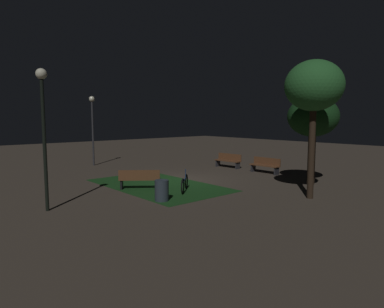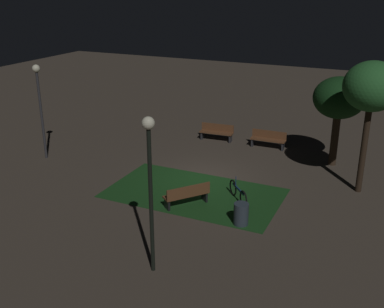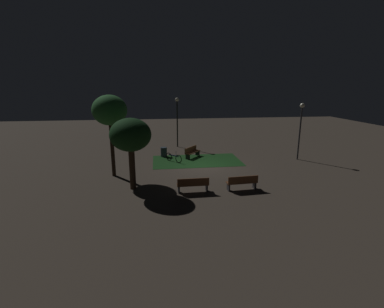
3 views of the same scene
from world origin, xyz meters
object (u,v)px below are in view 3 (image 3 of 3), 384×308
at_px(trash_bin, 164,152).
at_px(bench_lawn_edge, 242,182).
at_px(tree_tall_center, 110,111).
at_px(lamp_post_plaza_west, 177,114).
at_px(tree_back_left, 130,136).
at_px(bench_front_left, 193,184).
at_px(lamp_post_near_wall, 301,122).
at_px(bench_path_side, 192,152).
at_px(bicycle, 174,158).

bearing_deg(trash_bin, bench_lawn_edge, -62.83).
relative_size(tree_tall_center, lamp_post_plaza_west, 1.12).
height_order(bench_lawn_edge, lamp_post_plaza_west, lamp_post_plaza_west).
bearing_deg(tree_back_left, trash_bin, 74.50).
relative_size(bench_front_left, lamp_post_near_wall, 0.40).
bearing_deg(tree_back_left, lamp_post_plaza_west, 72.47).
bearing_deg(bench_lawn_edge, bench_path_side, 103.78).
bearing_deg(bench_front_left, lamp_post_near_wall, 32.50).
distance_m(lamp_post_plaza_west, lamp_post_near_wall, 11.13).
bearing_deg(trash_bin, lamp_post_plaza_west, 68.65).
relative_size(bench_front_left, bench_lawn_edge, 0.99).
height_order(tree_back_left, tree_tall_center, tree_tall_center).
bearing_deg(bicycle, lamp_post_near_wall, -3.16).
xyz_separation_m(bench_front_left, bicycle, (-0.67, 6.56, -0.14)).
relative_size(bench_lawn_edge, tree_back_left, 0.44).
bearing_deg(bench_path_side, lamp_post_plaza_west, 101.84).
height_order(tree_back_left, bicycle, tree_back_left).
distance_m(lamp_post_near_wall, trash_bin, 11.38).
bearing_deg(bench_lawn_edge, tree_back_left, 170.63).
bearing_deg(bench_path_side, bench_front_left, -97.01).
xyz_separation_m(lamp_post_near_wall, trash_bin, (-10.82, 2.29, -2.69)).
bearing_deg(tree_tall_center, lamp_post_plaza_west, 59.55).
bearing_deg(lamp_post_plaza_west, bench_front_left, -90.33).
xyz_separation_m(tree_tall_center, lamp_post_plaza_west, (4.93, 8.39, -1.10)).
height_order(bench_front_left, bench_lawn_edge, same).
distance_m(bench_front_left, bicycle, 6.60).
bearing_deg(tree_tall_center, bench_path_side, 35.50).
bearing_deg(bench_front_left, trash_bin, 99.51).
xyz_separation_m(bench_lawn_edge, bicycle, (-3.53, 6.56, -0.14)).
bearing_deg(bicycle, tree_tall_center, -145.17).
xyz_separation_m(lamp_post_near_wall, bicycle, (-10.09, 0.56, -2.75)).
bearing_deg(bicycle, trash_bin, 112.64).
bearing_deg(lamp_post_near_wall, lamp_post_plaza_west, 147.21).
bearing_deg(lamp_post_near_wall, bench_front_left, -147.50).
xyz_separation_m(bench_front_left, bench_path_side, (0.96, 7.79, 0.00)).
bearing_deg(tree_tall_center, tree_back_left, -60.81).
bearing_deg(lamp_post_near_wall, tree_tall_center, -170.61).
xyz_separation_m(bench_front_left, bench_lawn_edge, (2.87, 0.00, 0.00)).
bearing_deg(bench_lawn_edge, bicycle, 118.31).
height_order(bench_front_left, bicycle, bicycle).
xyz_separation_m(tree_back_left, trash_bin, (2.01, 7.26, -2.75)).
relative_size(bench_front_left, tree_tall_center, 0.34).
xyz_separation_m(tree_back_left, tree_tall_center, (-1.46, 2.61, 1.15)).
xyz_separation_m(lamp_post_plaza_west, bicycle, (-0.74, -5.47, -2.87)).
relative_size(tree_tall_center, lamp_post_near_wall, 1.17).
distance_m(bench_front_left, trash_bin, 8.41).
bearing_deg(trash_bin, bicycle, -67.36).
distance_m(bench_lawn_edge, tree_back_left, 6.90).
distance_m(tree_back_left, lamp_post_plaza_west, 11.53).
height_order(bench_lawn_edge, bicycle, bicycle).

